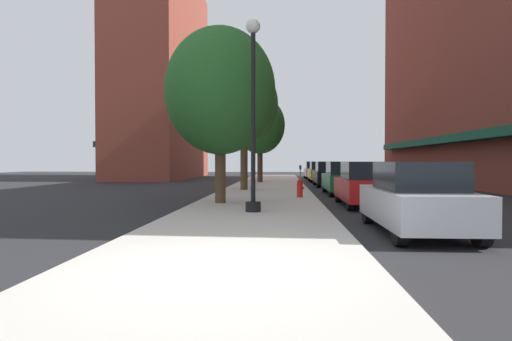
# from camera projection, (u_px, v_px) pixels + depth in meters

# --- Properties ---
(ground_plane) EXTENTS (90.00, 90.00, 0.00)m
(ground_plane) POSITION_uv_depth(u_px,v_px,m) (338.00, 192.00, 24.13)
(ground_plane) COLOR #232326
(sidewalk_slab) EXTENTS (4.80, 50.00, 0.12)m
(sidewalk_slab) POSITION_uv_depth(u_px,v_px,m) (266.00, 189.00, 25.36)
(sidewalk_slab) COLOR #B7B2A8
(sidewalk_slab) RESTS_ON ground
(building_right_brick) EXTENTS (6.80, 40.00, 22.59)m
(building_right_brick) POSITION_uv_depth(u_px,v_px,m) (509.00, 7.00, 27.23)
(building_right_brick) COLOR brown
(building_right_brick) RESTS_ON ground
(building_far_background) EXTENTS (6.80, 18.00, 20.37)m
(building_far_background) POSITION_uv_depth(u_px,v_px,m) (162.00, 76.00, 43.77)
(building_far_background) COLOR brown
(building_far_background) RESTS_ON ground
(lamppost) EXTENTS (0.48, 0.48, 5.90)m
(lamppost) POSITION_uv_depth(u_px,v_px,m) (253.00, 111.00, 13.47)
(lamppost) COLOR black
(lamppost) RESTS_ON sidewalk_slab
(fire_hydrant) EXTENTS (0.33, 0.26, 0.79)m
(fire_hydrant) POSITION_uv_depth(u_px,v_px,m) (300.00, 188.00, 18.97)
(fire_hydrant) COLOR red
(fire_hydrant) RESTS_ON sidewalk_slab
(parking_meter_near) EXTENTS (0.14, 0.09, 1.31)m
(parking_meter_near) POSITION_uv_depth(u_px,v_px,m) (300.00, 173.00, 27.24)
(parking_meter_near) COLOR slate
(parking_meter_near) RESTS_ON sidewalk_slab
(tree_near) EXTENTS (3.73, 3.73, 6.41)m
(tree_near) POSITION_uv_depth(u_px,v_px,m) (260.00, 125.00, 32.88)
(tree_near) COLOR #422D1E
(tree_near) RESTS_ON sidewalk_slab
(tree_mid) EXTENTS (3.73, 3.73, 6.83)m
(tree_mid) POSITION_uv_depth(u_px,v_px,m) (244.00, 104.00, 23.97)
(tree_mid) COLOR #4C3823
(tree_mid) RESTS_ON sidewalk_slab
(tree_far) EXTENTS (4.13, 4.13, 6.55)m
(tree_far) POSITION_uv_depth(u_px,v_px,m) (220.00, 91.00, 16.36)
(tree_far) COLOR #4C3823
(tree_far) RESTS_ON sidewalk_slab
(car_silver) EXTENTS (1.80, 4.30, 1.66)m
(car_silver) POSITION_uv_depth(u_px,v_px,m) (416.00, 199.00, 10.10)
(car_silver) COLOR black
(car_silver) RESTS_ON ground
(car_red) EXTENTS (1.80, 4.30, 1.66)m
(car_red) POSITION_uv_depth(u_px,v_px,m) (365.00, 185.00, 16.27)
(car_red) COLOR black
(car_red) RESTS_ON ground
(car_green) EXTENTS (1.80, 4.30, 1.66)m
(car_green) POSITION_uv_depth(u_px,v_px,m) (344.00, 179.00, 22.02)
(car_green) COLOR black
(car_green) RESTS_ON ground
(car_black) EXTENTS (1.80, 4.30, 1.66)m
(car_black) POSITION_uv_depth(u_px,v_px,m) (328.00, 174.00, 29.27)
(car_black) COLOR black
(car_black) RESTS_ON ground
(car_yellow) EXTENTS (1.80, 4.30, 1.66)m
(car_yellow) POSITION_uv_depth(u_px,v_px,m) (320.00, 172.00, 35.45)
(car_yellow) COLOR black
(car_yellow) RESTS_ON ground
(car_white) EXTENTS (1.80, 4.30, 1.66)m
(car_white) POSITION_uv_depth(u_px,v_px,m) (314.00, 170.00, 42.14)
(car_white) COLOR black
(car_white) RESTS_ON ground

